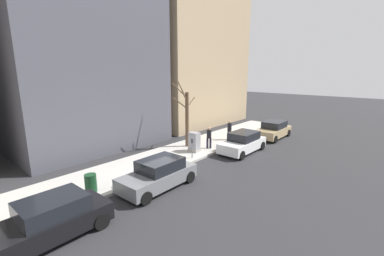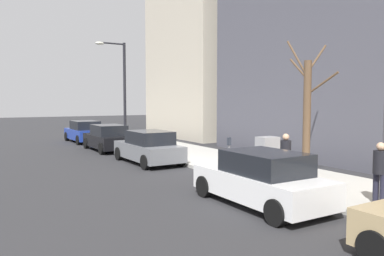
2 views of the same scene
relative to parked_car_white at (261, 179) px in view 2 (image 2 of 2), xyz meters
name	(u,v)px [view 2 (image 2 of 2)]	position (x,y,z in m)	size (l,w,h in m)	color
ground_plane	(181,165)	(1.25, 6.83, -0.74)	(120.00, 120.00, 0.00)	#2B2B2D
sidewalk	(218,160)	(3.25, 6.83, -0.66)	(4.00, 36.00, 0.15)	#B2AFA8
parked_car_white	(261,179)	(0.00, 0.00, 0.00)	(1.93, 4.20, 1.52)	white
parked_car_grey	(149,148)	(0.24, 8.18, 0.00)	(1.99, 4.24, 1.52)	slate
parked_car_black	(108,138)	(0.04, 13.55, 0.00)	(1.95, 4.21, 1.52)	black
parked_car_blue	(85,132)	(0.05, 18.86, 0.00)	(2.02, 4.25, 1.52)	#1E389E
parking_meter	(229,151)	(1.70, 3.83, 0.24)	(0.14, 0.10, 1.35)	slate
utility_box	(267,156)	(2.55, 2.60, 0.11)	(0.83, 0.61, 1.43)	#A8A399
streetlamp	(121,84)	(1.53, 15.39, 3.28)	(1.97, 0.32, 6.50)	black
bare_tree	(307,112)	(3.88, 1.95, 1.75)	(1.54, 2.20, 5.07)	brown
trash_bin	(160,143)	(2.15, 10.88, -0.14)	(0.56, 0.56, 0.90)	#14381E
pedestrian_near_meter	(380,170)	(2.41, -1.92, 0.35)	(0.36, 0.39, 1.66)	#1E1E2D
pedestrian_midblock	(286,155)	(2.18, 1.30, 0.35)	(0.36, 0.36, 1.66)	#1E1E2D
office_tower_right	(221,9)	(11.56, 18.52, 9.92)	(9.61, 9.61, 21.31)	#BCB29E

